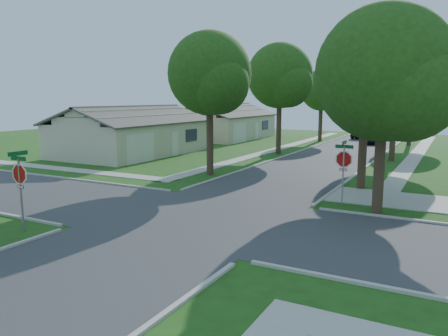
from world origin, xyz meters
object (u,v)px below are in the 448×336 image
house_nw_far (224,126)px  car_curb_east (373,138)px  stop_sign_sw (20,177)px  stop_sign_ne (344,162)px  tree_ne_corner (386,80)px  tree_e_near (367,83)px  tree_e_mid (397,79)px  tree_e_far (413,87)px  tree_w_near (210,77)px  tree_w_far (322,92)px  house_nw_near (133,137)px  car_curb_west (361,134)px  tree_w_mid (280,79)px

house_nw_far → car_curb_east: size_ratio=3.67×
stop_sign_sw → stop_sign_ne: size_ratio=1.00×
house_nw_far → tree_ne_corner: bearing=-51.2°
tree_e_near → tree_e_mid: bearing=90.0°
tree_e_far → house_nw_far: bearing=-174.5°
tree_e_near → car_curb_east: 25.30m
tree_w_near → tree_w_far: 25.01m
tree_w_far → house_nw_far: (-11.34, -2.01, -3.99)m
tree_ne_corner → tree_e_far: bearing=93.1°
stop_sign_ne → tree_ne_corner: tree_ne_corner is taller
tree_e_far → car_curb_east: 6.44m
tree_e_mid → tree_w_far: size_ratio=1.15×
tree_w_near → house_nw_near: 13.63m
tree_ne_corner → car_curb_west: (-7.56, 35.35, -5.00)m
tree_w_near → house_nw_near: (-11.35, 5.99, -4.60)m
stop_sign_ne → tree_e_mid: bearing=89.8°
tree_e_near → tree_ne_corner: size_ratio=0.96×
tree_e_mid → car_curb_east: (-3.56, 12.55, -5.62)m
stop_sign_ne → car_curb_east: size_ratio=0.80×
car_curb_west → house_nw_far: bearing=34.7°
house_nw_far → tree_w_near: bearing=-63.7°
stop_sign_sw → tree_e_mid: tree_e_mid is taller
tree_w_near → tree_e_far: bearing=69.4°
stop_sign_ne → tree_e_mid: size_ratio=0.32×
stop_sign_ne → tree_ne_corner: bearing=-16.6°
tree_e_mid → tree_e_far: bearing=90.0°
car_curb_east → house_nw_near: bearing=-128.1°
tree_w_near → house_nw_far: 26.05m
house_nw_near → house_nw_far: same height
tree_w_near → tree_w_far: tree_w_near is taller
tree_w_near → tree_ne_corner: (11.00, -4.80, -0.52)m
tree_e_near → tree_w_mid: (-9.39, 12.00, 0.85)m
tree_ne_corner → car_curb_west: 36.49m
tree_ne_corner → car_curb_west: bearing=102.1°
tree_w_mid → house_nw_near: 13.77m
tree_e_near → house_nw_near: size_ratio=0.61×
tree_e_near → tree_w_far: 26.71m
tree_e_far → car_curb_east: tree_e_far is taller
tree_e_mid → house_nw_near: size_ratio=0.68×
tree_e_far → stop_sign_sw: bearing=-103.7°
stop_sign_sw → house_nw_far: size_ratio=0.22×
house_nw_near → car_curb_west: house_nw_near is taller
tree_e_mid → tree_ne_corner: 16.89m
tree_w_far → house_nw_near: bearing=-120.8°
stop_sign_ne → tree_e_near: (0.05, 4.31, 3.61)m
stop_sign_sw → house_nw_near: size_ratio=0.22×
tree_w_far → house_nw_near: tree_w_far is taller
tree_e_far → tree_w_near: 26.71m
tree_e_far → tree_w_near: size_ratio=0.97×
tree_ne_corner → tree_w_far: bearing=110.3°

